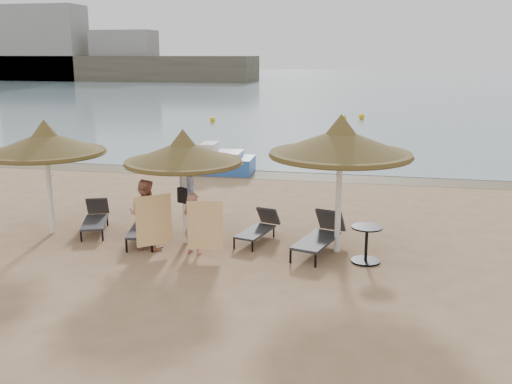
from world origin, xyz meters
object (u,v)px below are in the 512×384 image
palapa_left (46,143)px  person_right (193,218)px  person_left (145,209)px  lounger_far_left (96,218)px  lounger_near_right (259,227)px  lounger_near_left (146,223)px  lounger_far_right (321,235)px  side_table (366,245)px  palapa_right (341,143)px  pedal_boat (220,162)px  palapa_center (183,153)px

palapa_left → person_right: bearing=-10.5°
person_left → lounger_far_left: bearing=-27.5°
lounger_near_right → person_right: size_ratio=1.00×
lounger_near_left → lounger_near_right: lounger_near_left is taller
lounger_far_right → person_left: (-4.03, -0.67, 0.58)m
lounger_far_left → lounger_far_right: bearing=-24.6°
lounger_near_left → side_table: size_ratio=2.49×
lounger_near_right → palapa_left: bearing=-159.9°
lounger_near_left → lounger_near_right: bearing=-3.7°
palapa_right → person_right: (-3.21, -0.78, -1.71)m
palapa_right → pedal_boat: bearing=121.7°
palapa_center → lounger_far_right: (3.26, 0.07, -1.82)m
palapa_center → person_left: bearing=-142.3°
person_right → side_table: bearing=-159.0°
person_right → palapa_center: bearing=-40.3°
palapa_left → person_right: (4.02, -0.74, -1.48)m
lounger_near_left → lounger_near_right: size_ratio=1.22×
palapa_left → pedal_boat: (2.23, 8.15, -1.89)m
lounger_near_right → person_right: (-1.27, -1.27, 0.52)m
lounger_near_left → person_right: person_right is taller
palapa_center → lounger_near_left: 2.12m
lounger_near_left → lounger_far_right: 4.33m
lounger_far_left → lounger_near_left: size_ratio=0.87×
side_table → lounger_near_right: bearing=158.2°
lounger_far_right → pedal_boat: pedal_boat is taller
lounger_far_left → lounger_near_right: (4.31, 0.10, -0.02)m
palapa_center → person_right: palapa_center is taller
palapa_left → palapa_center: bearing=-0.9°
palapa_left → lounger_near_right: 5.68m
palapa_right → lounger_far_left: size_ratio=1.81×
palapa_left → pedal_boat: palapa_left is taller
side_table → lounger_far_left: bearing=172.3°
lounger_far_right → side_table: lounger_far_right is taller
lounger_near_left → lounger_far_left: bearing=154.8°
pedal_boat → lounger_near_left: bearing=-90.5°
lounger_far_left → lounger_far_right: size_ratio=0.87×
lounger_far_right → person_right: size_ratio=1.22×
person_right → lounger_far_left: bearing=-3.2°
palapa_center → lounger_far_left: (-2.61, 0.48, -1.87)m
palapa_right → person_right: 3.72m
palapa_left → person_left: 3.19m
palapa_right → pedal_boat: (-5.00, 8.11, -2.12)m
lounger_far_right → person_right: (-2.83, -0.76, 0.45)m
palapa_right → pedal_boat: palapa_right is taller
lounger_far_right → pedal_boat: size_ratio=0.81×
side_table → pedal_boat: bearing=123.2°
palapa_left → lounger_far_right: (6.85, 0.02, -1.93)m
lounger_near_right → pedal_boat: 8.21m
lounger_near_right → person_right: person_right is taller
lounger_near_right → palapa_right: bearing=0.3°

